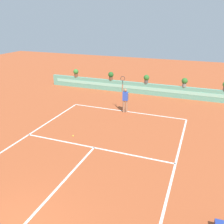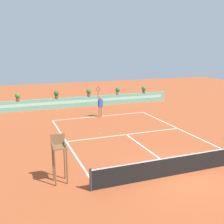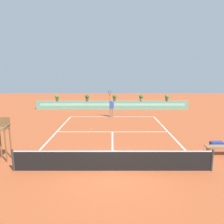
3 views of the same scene
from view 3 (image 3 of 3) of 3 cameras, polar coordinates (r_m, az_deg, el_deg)
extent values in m
plane|color=#A84C28|center=(15.66, 0.10, -5.63)|extent=(60.00, 60.00, 0.00)
cube|color=white|center=(21.38, 0.07, -1.24)|extent=(8.22, 0.10, 0.01)
cube|color=white|center=(16.05, 0.10, -5.22)|extent=(8.22, 0.10, 0.01)
cube|color=white|center=(12.99, 0.12, -9.04)|extent=(0.10, 6.40, 0.01)
cube|color=white|center=(16.13, -14.73, -5.49)|extent=(0.10, 11.89, 0.01)
cube|color=white|center=(16.15, 14.92, -5.48)|extent=(0.10, 11.89, 0.01)
cube|color=white|center=(21.29, 0.08, -1.29)|extent=(0.10, 0.20, 0.01)
cylinder|color=#333333|center=(10.76, -24.55, -11.44)|extent=(0.10, 0.10, 1.00)
cylinder|color=#333333|center=(10.79, 24.82, -11.42)|extent=(0.10, 0.10, 1.00)
cube|color=black|center=(9.84, 0.16, -12.68)|extent=(8.82, 0.02, 0.95)
cube|color=white|center=(9.67, 0.16, -10.25)|extent=(8.82, 0.03, 0.06)
cube|color=#60A88E|center=(25.73, 0.06, 1.88)|extent=(18.00, 0.20, 1.00)
cube|color=#8ED6BC|center=(25.62, 0.06, 1.95)|extent=(17.10, 0.01, 0.28)
cylinder|color=brown|center=(11.78, -26.15, -8.14)|extent=(0.07, 0.07, 1.60)
cylinder|color=brown|center=(12.44, -27.25, -7.27)|extent=(0.07, 0.07, 1.60)
cylinder|color=brown|center=(12.22, -25.10, -7.41)|extent=(0.07, 0.07, 1.60)
cube|color=brown|center=(11.90, -27.04, -3.88)|extent=(0.60, 0.60, 0.06)
cube|color=brown|center=(12.07, -26.57, -2.33)|extent=(0.60, 0.06, 0.48)
cube|color=brown|center=(11.74, -25.93, -3.21)|extent=(0.06, 0.60, 0.04)
cube|color=olive|center=(12.71, 23.99, -9.38)|extent=(0.08, 0.40, 0.45)
cube|color=olive|center=(12.90, 26.70, -8.11)|extent=(1.60, 0.44, 0.06)
cube|color=navy|center=(14.15, 25.75, -7.72)|extent=(0.72, 0.40, 0.36)
cylinder|color=#9E7051|center=(21.11, 0.15, -0.16)|extent=(0.14, 0.14, 0.90)
cylinder|color=#9E7051|center=(21.08, -0.38, -0.17)|extent=(0.14, 0.14, 0.90)
cube|color=#2D4CB7|center=(20.97, -0.11, 1.85)|extent=(0.39, 0.28, 0.60)
sphere|color=#9E7051|center=(20.91, -0.11, 3.01)|extent=(0.22, 0.22, 0.22)
cylinder|color=#9E7051|center=(20.86, -0.66, 3.33)|extent=(0.09, 0.09, 0.55)
cylinder|color=black|center=(20.81, -0.66, 4.48)|extent=(0.04, 0.04, 0.24)
torus|color=#262626|center=(20.79, -0.66, 5.19)|extent=(0.31, 0.09, 0.31)
cylinder|color=#9E7051|center=(21.02, 0.48, 1.73)|extent=(0.09, 0.09, 0.50)
sphere|color=#CCE033|center=(16.81, -5.52, -4.44)|extent=(0.07, 0.07, 0.07)
cylinder|color=brown|center=(26.45, -14.21, 3.19)|extent=(0.32, 0.32, 0.28)
sphere|color=#387F33|center=(26.41, -14.24, 3.93)|extent=(0.48, 0.48, 0.48)
cylinder|color=#514C47|center=(26.45, 14.21, 3.19)|extent=(0.32, 0.32, 0.28)
sphere|color=#387F33|center=(26.41, 14.24, 3.93)|extent=(0.48, 0.48, 0.48)
cylinder|color=gray|center=(25.87, 7.64, 3.26)|extent=(0.32, 0.32, 0.28)
sphere|color=#2D6B28|center=(25.83, 7.66, 4.02)|extent=(0.48, 0.48, 0.48)
cylinder|color=brown|center=(25.81, -6.55, 3.27)|extent=(0.32, 0.32, 0.28)
sphere|color=#235B23|center=(25.77, -6.56, 4.03)|extent=(0.48, 0.48, 0.48)
cylinder|color=#514C47|center=(25.64, 0.67, 3.29)|extent=(0.32, 0.32, 0.28)
sphere|color=#2D6B28|center=(25.60, 0.68, 4.06)|extent=(0.48, 0.48, 0.48)
camera|label=1|loc=(7.63, 43.08, 22.36)|focal=38.84mm
camera|label=2|loc=(7.40, -98.59, 9.55)|focal=44.03mm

